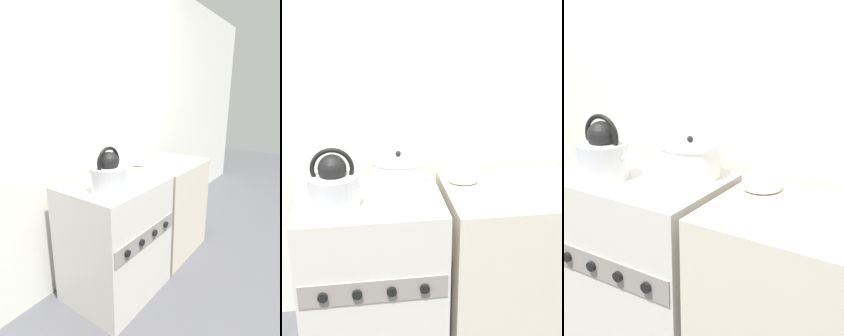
# 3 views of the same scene
# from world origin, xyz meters

# --- Properties ---
(ground_plane) EXTENTS (12.00, 12.00, 0.00)m
(ground_plane) POSITION_xyz_m (0.00, 0.00, 0.00)
(ground_plane) COLOR #4C4C51
(wall_back) EXTENTS (7.00, 0.06, 2.50)m
(wall_back) POSITION_xyz_m (0.00, 0.67, 1.25)
(wall_back) COLOR silver
(wall_back) RESTS_ON ground_plane
(stove) EXTENTS (0.68, 0.57, 0.86)m
(stove) POSITION_xyz_m (0.00, 0.28, 0.43)
(stove) COLOR beige
(stove) RESTS_ON ground_plane
(counter) EXTENTS (0.68, 0.60, 0.85)m
(counter) POSITION_xyz_m (0.71, 0.30, 0.43)
(counter) COLOR beige
(counter) RESTS_ON ground_plane
(kettle) EXTENTS (0.28, 0.22, 0.28)m
(kettle) POSITION_xyz_m (-0.15, 0.18, 0.97)
(kettle) COLOR silver
(kettle) RESTS_ON stove
(cooking_pot) EXTENTS (0.27, 0.27, 0.18)m
(cooking_pot) POSITION_xyz_m (0.15, 0.40, 0.94)
(cooking_pot) COLOR silver
(cooking_pot) RESTS_ON stove
(enamel_bowl) EXTENTS (0.16, 0.16, 0.05)m
(enamel_bowl) POSITION_xyz_m (0.49, 0.43, 0.88)
(enamel_bowl) COLOR white
(enamel_bowl) RESTS_ON counter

